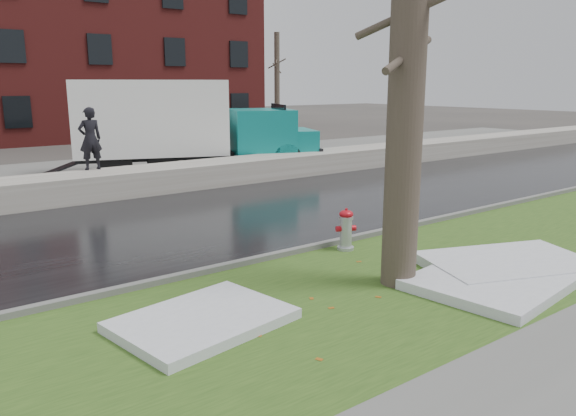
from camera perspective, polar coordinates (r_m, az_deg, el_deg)
ground at (r=10.19m, az=5.13°, el=-5.93°), size 120.00×120.00×0.00m
verge at (r=9.35m, az=10.31°, el=-7.68°), size 60.00×4.50×0.04m
road at (r=13.72m, az=-7.54°, el=-1.06°), size 60.00×7.00×0.03m
parking_lot at (r=21.41m, az=-18.86°, el=3.27°), size 60.00×9.00×0.03m
curb at (r=10.89m, az=1.61°, el=-4.26°), size 60.00×0.15×0.14m
snowbank at (r=17.36m, az=-14.44°, el=2.73°), size 60.00×1.60×0.75m
brick_building at (r=38.15m, az=-24.82°, el=14.12°), size 26.00×12.00×10.00m
bg_tree_right at (r=38.43m, az=-1.12°, el=12.73°), size 1.40×1.62×6.50m
fire_hydrant at (r=10.95m, az=5.90°, el=-2.00°), size 0.41×0.39×0.83m
tree at (r=8.85m, az=12.07°, el=14.52°), size 1.43×1.66×7.00m
box_truck at (r=20.84m, az=-10.78°, el=8.34°), size 9.92×5.24×3.34m
worker at (r=17.32m, az=-19.46°, el=6.66°), size 0.66×0.44×1.81m
snow_patch_near at (r=9.70m, az=20.21°, el=-6.90°), size 2.83×2.32×0.16m
snow_patch_far at (r=7.77m, az=-8.67°, el=-11.20°), size 2.43×1.93×0.14m
snow_patch_side at (r=10.59m, az=21.46°, el=-5.32°), size 3.26×2.68×0.18m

